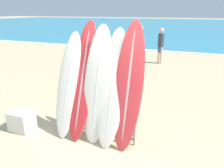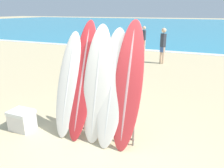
# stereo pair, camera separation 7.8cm
# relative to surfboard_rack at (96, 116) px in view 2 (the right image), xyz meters

# --- Properties ---
(ground_plane) EXTENTS (160.00, 160.00, 0.00)m
(ground_plane) POSITION_rel_surfboard_rack_xyz_m (0.35, -0.30, -0.47)
(ground_plane) COLOR #CCB789
(ocean_water) EXTENTS (120.00, 60.00, 0.01)m
(ocean_water) POSITION_rel_surfboard_rack_xyz_m (0.35, 39.78, -0.47)
(ocean_water) COLOR teal
(ocean_water) RESTS_ON ground_plane
(surfboard_rack) EXTENTS (1.60, 0.04, 0.87)m
(surfboard_rack) POSITION_rel_surfboard_rack_xyz_m (0.00, 0.00, 0.00)
(surfboard_rack) COLOR gray
(surfboard_rack) RESTS_ON ground_plane
(surfboard_slot_0) EXTENTS (0.49, 0.82, 2.07)m
(surfboard_slot_0) POSITION_rel_surfboard_rack_xyz_m (-0.63, 0.03, 0.57)
(surfboard_slot_0) COLOR silver
(surfboard_slot_0) RESTS_ON ground_plane
(surfboard_slot_1) EXTENTS (0.50, 0.93, 2.29)m
(surfboard_slot_1) POSITION_rel_surfboard_rack_xyz_m (-0.33, 0.08, 0.68)
(surfboard_slot_1) COLOR red
(surfboard_slot_1) RESTS_ON ground_plane
(surfboard_slot_2) EXTENTS (0.57, 0.69, 2.23)m
(surfboard_slot_2) POSITION_rel_surfboard_rack_xyz_m (0.01, 0.04, 0.65)
(surfboard_slot_2) COLOR silver
(surfboard_slot_2) RESTS_ON ground_plane
(surfboard_slot_3) EXTENTS (0.54, 0.85, 2.16)m
(surfboard_slot_3) POSITION_rel_surfboard_rack_xyz_m (0.31, 0.05, 0.61)
(surfboard_slot_3) COLOR silver
(surfboard_slot_3) RESTS_ON ground_plane
(surfboard_slot_4) EXTENTS (0.53, 0.77, 2.31)m
(surfboard_slot_4) POSITION_rel_surfboard_rack_xyz_m (0.62, 0.06, 0.69)
(surfboard_slot_4) COLOR red
(surfboard_slot_4) RESTS_ON ground_plane
(person_near_water) EXTENTS (0.26, 0.21, 1.58)m
(person_near_water) POSITION_rel_surfboard_rack_xyz_m (-1.66, 9.59, 0.40)
(person_near_water) COLOR beige
(person_near_water) RESTS_ON ground_plane
(person_mid_beach) EXTENTS (0.29, 0.28, 1.69)m
(person_mid_beach) POSITION_rel_surfboard_rack_xyz_m (-0.04, 7.07, 0.45)
(person_mid_beach) COLOR beige
(person_mid_beach) RESTS_ON ground_plane
(cooler_box) EXTENTS (0.49, 0.39, 0.44)m
(cooler_box) POSITION_rel_surfboard_rack_xyz_m (-1.61, -0.36, -0.25)
(cooler_box) COLOR silver
(cooler_box) RESTS_ON ground_plane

